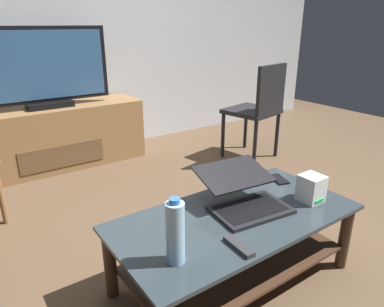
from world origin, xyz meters
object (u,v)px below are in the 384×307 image
dining_chair (259,106)px  tv_remote (239,246)px  laptop (244,195)px  router_box (311,188)px  water_bottle_near (175,232)px  coffee_table (235,236)px  cell_phone (279,179)px  media_cabinet (54,137)px  television (45,70)px

dining_chair → tv_remote: (-1.52, -1.41, -0.13)m
dining_chair → laptop: bearing=-137.5°
router_box → water_bottle_near: size_ratio=0.51×
coffee_table → cell_phone: bearing=18.4°
router_box → laptop: bearing=154.0°
dining_chair → coffee_table: bearing=-138.3°
router_box → cell_phone: size_ratio=1.02×
laptop → dining_chair: bearing=42.5°
dining_chair → tv_remote: size_ratio=5.76×
cell_phone → laptop: bearing=-145.6°
coffee_table → tv_remote: (-0.17, -0.21, 0.13)m
media_cabinet → laptop: bearing=-78.8°
coffee_table → water_bottle_near: 0.51m
television → water_bottle_near: (-0.11, -2.24, -0.38)m
television → water_bottle_near: television is taller
router_box → water_bottle_near: water_bottle_near is taller
television → router_box: 2.38m
media_cabinet → dining_chair: dining_chair is taller
coffee_table → laptop: bearing=28.7°
television → laptop: size_ratio=2.41×
water_bottle_near → tv_remote: (0.26, -0.08, -0.12)m
television → tv_remote: size_ratio=6.78×
coffee_table → television: 2.22m
coffee_table → water_bottle_near: (-0.43, -0.13, 0.25)m
cell_phone → tv_remote: size_ratio=0.88×
media_cabinet → television: size_ratio=1.48×
coffee_table → laptop: 0.21m
laptop → tv_remote: 0.37m
cell_phone → television: bearing=131.0°
television → laptop: 2.14m
router_box → coffee_table: bearing=165.5°
television → dining_chair: size_ratio=1.18×
water_bottle_near → router_box: bearing=1.2°
television → media_cabinet: bearing=90.0°
media_cabinet → tv_remote: (0.15, -2.34, 0.11)m
coffee_table → tv_remote: tv_remote is taller
media_cabinet → laptop: 2.13m
water_bottle_near → cell_phone: 0.97m
coffee_table → media_cabinet: (-0.32, 2.13, 0.02)m
cell_phone → tv_remote: 0.75m
dining_chair → cell_phone: bearing=-129.8°
coffee_table → dining_chair: size_ratio=1.32×
router_box → water_bottle_near: 0.85m
cell_phone → dining_chair: bearing=68.8°
laptop → cell_phone: size_ratio=3.22×
coffee_table → television: bearing=98.6°
television → router_box: bearing=-71.5°
coffee_table → router_box: (0.42, -0.11, 0.19)m
television → laptop: bearing=-78.7°
laptop → tv_remote: bearing=-135.5°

